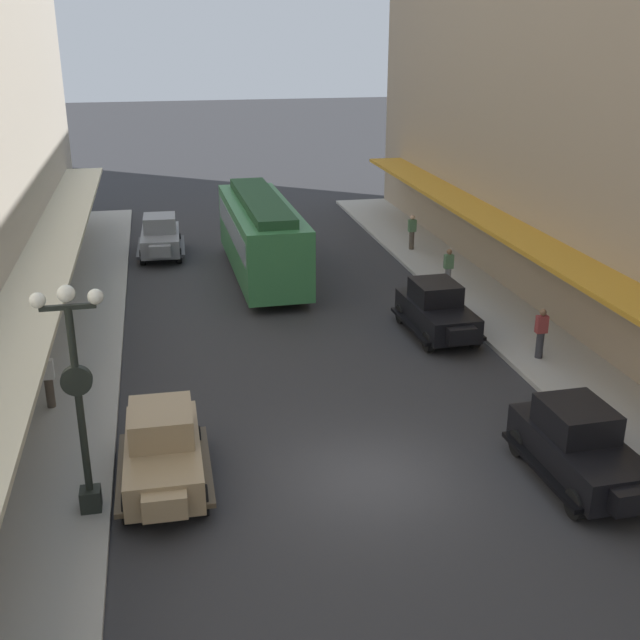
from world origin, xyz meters
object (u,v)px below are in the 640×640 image
(fire_hydrant, at_px, (606,421))
(parked_car_2, at_px, (160,236))
(pedestrian_1, at_px, (48,378))
(parked_car_1, at_px, (579,444))
(pedestrian_3, at_px, (412,232))
(parked_car_3, at_px, (163,448))
(pedestrian_2, at_px, (541,333))
(parked_car_0, at_px, (437,309))
(streetcar, at_px, (262,234))
(lamp_post_with_clock, at_px, (78,392))
(pedestrian_0, at_px, (448,269))

(fire_hydrant, bearing_deg, parked_car_2, 118.48)
(parked_car_2, relative_size, pedestrian_1, 2.57)
(parked_car_1, relative_size, pedestrian_3, 2.62)
(parked_car_3, distance_m, fire_hydrant, 11.16)
(fire_hydrant, height_order, pedestrian_2, pedestrian_2)
(pedestrian_3, bearing_deg, parked_car_3, -123.49)
(parked_car_3, bearing_deg, fire_hydrant, -1.33)
(parked_car_0, distance_m, parked_car_1, 9.50)
(parked_car_3, height_order, streetcar, streetcar)
(streetcar, distance_m, lamp_post_with_clock, 17.48)
(parked_car_0, xyz_separation_m, pedestrian_0, (2.01, 4.26, 0.05))
(streetcar, bearing_deg, pedestrian_2, -55.24)
(parked_car_1, height_order, parked_car_3, same)
(pedestrian_0, bearing_deg, pedestrian_1, -152.24)
(lamp_post_with_clock, bearing_deg, parked_car_1, -4.37)
(lamp_post_with_clock, xyz_separation_m, fire_hydrant, (12.75, 0.69, -2.42))
(lamp_post_with_clock, bearing_deg, parked_car_2, 84.75)
(pedestrian_0, xyz_separation_m, pedestrian_2, (0.39, -7.18, 0.00))
(parked_car_1, height_order, pedestrian_1, parked_car_1)
(parked_car_0, xyz_separation_m, parked_car_3, (-9.42, -7.70, 0.00))
(parked_car_1, xyz_separation_m, pedestrian_2, (2.33, 6.58, 0.05))
(parked_car_0, bearing_deg, parked_car_3, -140.71)
(parked_car_3, bearing_deg, streetcar, 73.93)
(lamp_post_with_clock, distance_m, pedestrian_0, 18.45)
(pedestrian_0, bearing_deg, pedestrian_2, -86.87)
(parked_car_0, distance_m, pedestrian_3, 10.50)
(parked_car_2, height_order, parked_car_3, same)
(parked_car_1, bearing_deg, fire_hydrant, 42.72)
(parked_car_2, xyz_separation_m, pedestrian_0, (11.13, -7.78, 0.05))
(streetcar, distance_m, pedestrian_3, 7.87)
(parked_car_0, relative_size, parked_car_1, 1.00)
(parked_car_0, height_order, streetcar, streetcar)
(parked_car_2, height_order, fire_hydrant, parked_car_2)
(parked_car_0, relative_size, pedestrian_1, 2.57)
(parked_car_3, bearing_deg, parked_car_0, 39.29)
(streetcar, relative_size, pedestrian_1, 5.77)
(streetcar, bearing_deg, parked_car_2, 133.73)
(pedestrian_2, bearing_deg, parked_car_3, -157.97)
(parked_car_3, xyz_separation_m, fire_hydrant, (11.15, -0.26, -0.38))
(parked_car_2, distance_m, pedestrian_0, 13.58)
(fire_hydrant, height_order, pedestrian_1, pedestrian_1)
(parked_car_2, relative_size, pedestrian_3, 2.62)
(lamp_post_with_clock, height_order, pedestrian_2, lamp_post_with_clock)
(pedestrian_3, bearing_deg, parked_car_2, 170.99)
(parked_car_2, relative_size, streetcar, 0.45)
(fire_hydrant, xyz_separation_m, pedestrian_3, (0.70, 18.17, 0.43))
(parked_car_3, relative_size, fire_hydrant, 5.21)
(pedestrian_1, height_order, pedestrian_2, pedestrian_1)
(parked_car_3, distance_m, pedestrian_1, 5.30)
(parked_car_3, xyz_separation_m, pedestrian_1, (-3.00, 4.37, 0.07))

